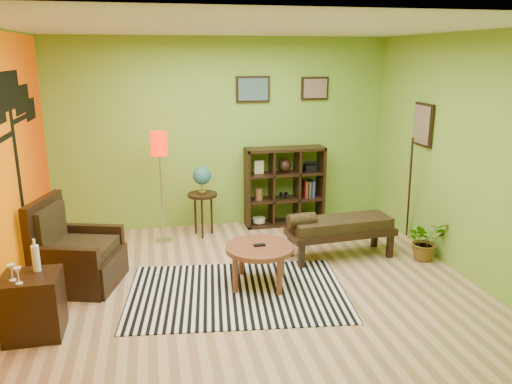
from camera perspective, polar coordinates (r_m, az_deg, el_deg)
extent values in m
plane|color=tan|center=(5.76, -0.27, -10.73)|extent=(5.00, 5.00, 0.00)
cube|color=#79A934|center=(7.48, -3.79, 6.63)|extent=(5.00, 0.04, 2.80)
cube|color=#79A934|center=(3.21, 7.88, -5.54)|extent=(5.00, 0.04, 2.80)
cube|color=#79A934|center=(6.28, 22.70, 3.78)|extent=(0.04, 4.50, 2.80)
cube|color=white|center=(5.18, -0.31, 18.31)|extent=(5.00, 4.50, 0.04)
cube|color=#F46700|center=(5.39, -27.10, 1.49)|extent=(0.01, 4.45, 2.75)
cube|color=black|center=(5.98, -25.22, -0.51)|extent=(0.01, 0.14, 2.10)
cube|color=black|center=(5.85, -26.39, 10.33)|extent=(0.01, 0.85, 0.40)
cube|color=black|center=(6.34, -25.17, 9.57)|extent=(0.01, 0.70, 0.32)
cube|color=black|center=(6.70, -24.38, 8.60)|extent=(0.01, 0.50, 0.26)
cube|color=black|center=(7.45, -0.35, 11.67)|extent=(0.50, 0.03, 0.38)
cube|color=slate|center=(7.43, -0.31, 11.65)|extent=(0.44, 0.01, 0.32)
cube|color=black|center=(7.70, 6.74, 11.68)|extent=(0.42, 0.03, 0.34)
cube|color=#90755D|center=(7.67, 6.80, 11.67)|extent=(0.36, 0.01, 0.28)
cube|color=black|center=(6.98, 18.57, 7.31)|extent=(0.03, 0.44, 0.56)
cube|color=#90755D|center=(6.97, 18.39, 7.31)|extent=(0.01, 0.38, 0.50)
cylinder|color=black|center=(7.08, 17.13, 0.35)|extent=(0.23, 0.34, 1.46)
cone|color=silver|center=(6.81, 18.23, 6.05)|extent=(0.08, 0.09, 0.16)
cube|color=white|center=(5.61, -2.16, -11.42)|extent=(2.55, 1.84, 0.01)
cylinder|color=brown|center=(5.63, 0.40, -6.43)|extent=(0.77, 0.77, 0.05)
cylinder|color=brown|center=(5.92, 2.98, -7.77)|extent=(0.06, 0.06, 0.42)
cylinder|color=brown|center=(5.97, -1.69, -7.58)|extent=(0.06, 0.06, 0.42)
cylinder|color=brown|center=(5.49, 2.69, -9.75)|extent=(0.06, 0.06, 0.42)
cylinder|color=brown|center=(5.53, -2.37, -9.52)|extent=(0.06, 0.06, 0.42)
cube|color=black|center=(5.62, 0.41, -6.08)|extent=(0.13, 0.05, 0.02)
cube|color=black|center=(6.07, -19.26, -8.33)|extent=(1.00, 0.99, 0.37)
cube|color=black|center=(6.12, -22.85, -5.26)|extent=(0.31, 0.78, 1.01)
cube|color=black|center=(5.72, -20.85, -8.79)|extent=(0.73, 0.30, 0.59)
cube|color=black|center=(6.35, -18.00, -6.09)|extent=(0.73, 0.30, 0.59)
cube|color=#DBAF56|center=(5.97, -19.22, -6.17)|extent=(0.79, 0.78, 0.13)
cube|color=#DBAF56|center=(6.03, -22.41, -3.67)|extent=(0.25, 0.59, 0.46)
cube|color=black|center=(5.16, -24.10, -11.76)|extent=(0.51, 0.46, 0.60)
cylinder|color=white|center=(5.07, -23.85, -6.95)|extent=(0.07, 0.07, 0.25)
cylinder|color=white|center=(5.02, -24.04, -5.31)|extent=(0.02, 0.02, 0.07)
cylinder|color=white|center=(4.99, -26.03, -9.05)|extent=(0.06, 0.06, 0.01)
cylinder|color=white|center=(4.97, -26.10, -8.52)|extent=(0.01, 0.01, 0.09)
cone|color=white|center=(4.95, -26.19, -7.78)|extent=(0.07, 0.07, 0.06)
cylinder|color=white|center=(4.91, -25.44, -9.41)|extent=(0.06, 0.06, 0.01)
cylinder|color=white|center=(4.89, -25.51, -8.88)|extent=(0.01, 0.01, 0.09)
cone|color=white|center=(4.86, -25.61, -8.12)|extent=(0.07, 0.07, 0.06)
cylinder|color=silver|center=(7.17, -10.48, -5.48)|extent=(0.23, 0.23, 0.03)
cylinder|color=silver|center=(6.95, -10.76, -0.02)|extent=(0.02, 0.02, 1.44)
cylinder|color=red|center=(6.80, -11.04, 5.47)|extent=(0.23, 0.23, 0.32)
cylinder|color=black|center=(7.15, -6.14, -0.32)|extent=(0.42, 0.42, 0.04)
cylinder|color=black|center=(7.30, -5.10, -2.55)|extent=(0.03, 0.03, 0.59)
cylinder|color=black|center=(7.32, -6.95, -2.55)|extent=(0.03, 0.03, 0.59)
cylinder|color=black|center=(7.11, -6.17, -3.06)|extent=(0.03, 0.03, 0.59)
cylinder|color=gold|center=(7.14, -6.15, 0.01)|extent=(0.11, 0.11, 0.02)
cylinder|color=gold|center=(7.12, -6.17, 0.50)|extent=(0.02, 0.02, 0.11)
sphere|color=#184C96|center=(7.08, -6.21, 1.89)|extent=(0.26, 0.26, 0.26)
cube|color=black|center=(7.48, -1.02, 0.40)|extent=(0.04, 0.35, 1.20)
cube|color=black|center=(7.77, 7.41, 0.86)|extent=(0.04, 0.35, 1.20)
cube|color=black|center=(7.77, 3.21, -3.50)|extent=(1.20, 0.35, 0.04)
cube|color=black|center=(7.48, 3.34, 4.93)|extent=(1.20, 0.35, 0.04)
cube|color=black|center=(7.56, 1.81, 0.55)|extent=(0.03, 0.33, 1.12)
cube|color=black|center=(7.66, 4.72, 0.71)|extent=(0.03, 0.33, 1.12)
cube|color=black|center=(7.66, 3.25, -0.81)|extent=(1.12, 0.33, 0.03)
cube|color=black|center=(7.56, 3.30, 2.10)|extent=(1.12, 0.33, 0.03)
cylinder|color=#C4BB90|center=(7.66, 0.32, -3.21)|extent=(0.20, 0.20, 0.07)
sphere|color=black|center=(7.53, 3.31, 3.06)|extent=(0.20, 0.20, 0.20)
cube|color=black|center=(7.65, 6.20, 2.74)|extent=(0.18, 0.15, 0.10)
cylinder|color=black|center=(7.63, 2.97, -0.33)|extent=(0.06, 0.12, 0.06)
cylinder|color=black|center=(7.65, 3.55, -0.29)|extent=(0.06, 0.12, 0.06)
ellipsoid|color=#384C26|center=(7.86, 6.04, -2.74)|extent=(0.18, 0.18, 0.09)
cylinder|color=brown|center=(7.54, 0.33, -0.26)|extent=(0.12, 0.12, 0.18)
cube|color=#C4BB90|center=(7.44, 0.33, 2.86)|extent=(0.14, 0.03, 0.20)
cube|color=maroon|center=(7.71, 5.64, 0.33)|extent=(0.04, 0.18, 0.26)
cube|color=#1E4C1E|center=(7.73, 6.03, 0.35)|extent=(0.04, 0.18, 0.26)
cube|color=navy|center=(7.75, 6.41, 0.37)|extent=(0.04, 0.18, 0.26)
cube|color=black|center=(6.52, 9.66, -4.48)|extent=(1.41, 0.60, 0.08)
cube|color=#DBAF56|center=(6.48, 9.70, -3.58)|extent=(1.31, 0.53, 0.14)
cylinder|color=#DBAF56|center=(6.24, 5.24, -3.22)|extent=(0.36, 0.20, 0.18)
cube|color=black|center=(7.02, 13.40, -4.89)|extent=(0.07, 0.07, 0.31)
cube|color=black|center=(6.52, 3.95, -6.07)|extent=(0.07, 0.07, 0.31)
cube|color=black|center=(6.70, 15.05, -5.98)|extent=(0.07, 0.07, 0.31)
cube|color=black|center=(6.18, 5.22, -7.35)|extent=(0.07, 0.07, 0.31)
imported|color=#26661E|center=(6.75, 18.74, -5.69)|extent=(0.49, 0.54, 0.40)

